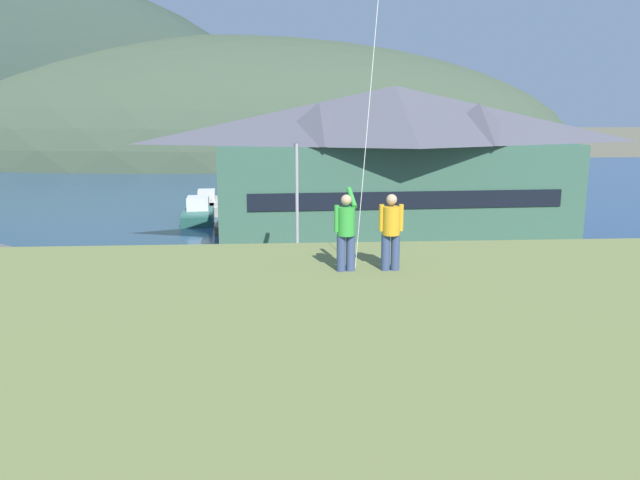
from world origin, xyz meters
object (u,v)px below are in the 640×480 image
(wharf_dock, at_px, (241,215))
(moored_boat_wharfside, at_px, (207,204))
(moored_boat_outer_mooring, at_px, (280,212))
(harbor_lodge, at_px, (394,164))
(parked_car_mid_row_center, at_px, (264,359))
(parked_car_lone_by_shed, at_px, (574,290))
(parked_car_front_row_red, at_px, (488,303))
(parked_car_front_row_end, at_px, (123,363))
(person_kite_flyer, at_px, (346,230))
(parking_light_pole, at_px, (297,211))
(parked_car_mid_row_far, at_px, (96,310))
(moored_boat_inner_slip, at_px, (199,212))
(parked_car_corner_spot, at_px, (274,297))
(parked_car_back_row_right, at_px, (456,342))
(person_companion, at_px, (391,230))

(wharf_dock, height_order, moored_boat_wharfside, moored_boat_wharfside)
(wharf_dock, height_order, moored_boat_outer_mooring, moored_boat_outer_mooring)
(harbor_lodge, xyz_separation_m, wharf_dock, (-11.45, 13.10, -5.63))
(moored_boat_wharfside, relative_size, parked_car_mid_row_center, 1.70)
(moored_boat_wharfside, bearing_deg, parked_car_lone_by_shed, -56.15)
(parked_car_front_row_red, bearing_deg, parked_car_front_row_end, -158.33)
(moored_boat_outer_mooring, height_order, parked_car_front_row_end, moored_boat_outer_mooring)
(person_kite_flyer, bearing_deg, parking_light_pole, 91.81)
(wharf_dock, distance_m, parking_light_pole, 25.07)
(person_kite_flyer, bearing_deg, parked_car_front_row_red, 58.78)
(moored_boat_outer_mooring, relative_size, parked_car_lone_by_shed, 1.74)
(parking_light_pole, bearing_deg, parked_car_mid_row_center, -98.01)
(parked_car_front_row_red, bearing_deg, harbor_lodge, 95.39)
(parked_car_mid_row_far, relative_size, parked_car_mid_row_center, 1.00)
(moored_boat_inner_slip, relative_size, parked_car_front_row_end, 1.96)
(parked_car_corner_spot, bearing_deg, moored_boat_inner_slip, 104.17)
(parked_car_front_row_red, distance_m, parked_car_mid_row_center, 11.69)
(moored_boat_wharfside, height_order, parked_car_front_row_red, moored_boat_wharfside)
(parked_car_lone_by_shed, xyz_separation_m, parked_car_mid_row_far, (-22.51, -1.55, 0.00))
(moored_boat_outer_mooring, xyz_separation_m, parking_light_pole, (0.89, -23.69, 3.91))
(harbor_lodge, distance_m, parked_car_back_row_right, 21.51)
(moored_boat_outer_mooring, height_order, parked_car_mid_row_far, moored_boat_outer_mooring)
(parking_light_pole, distance_m, person_companion, 18.36)
(parked_car_corner_spot, xyz_separation_m, parking_light_pole, (1.22, 3.30, 3.56))
(moored_boat_outer_mooring, height_order, moored_boat_inner_slip, same)
(moored_boat_wharfside, xyz_separation_m, moored_boat_inner_slip, (-0.22, -4.68, -0.00))
(person_kite_flyer, bearing_deg, moored_boat_inner_slip, 101.66)
(parked_car_front_row_end, height_order, parked_car_lone_by_shed, same)
(parked_car_mid_row_center, xyz_separation_m, parking_light_pole, (1.52, 10.81, 3.56))
(harbor_lodge, distance_m, parked_car_front_row_end, 26.34)
(parked_car_mid_row_far, relative_size, parked_car_corner_spot, 1.01)
(parked_car_front_row_red, bearing_deg, moored_boat_outer_mooring, 108.31)
(harbor_lodge, height_order, person_companion, harbor_lodge)
(harbor_lodge, bearing_deg, person_kite_flyer, -102.47)
(parked_car_mid_row_center, bearing_deg, parked_car_corner_spot, 87.73)
(parked_car_mid_row_center, bearing_deg, person_kite_flyer, -73.99)
(moored_boat_wharfside, relative_size, person_kite_flyer, 3.91)
(parking_light_pole, xyz_separation_m, person_companion, (1.59, -18.12, 2.50))
(parked_car_corner_spot, xyz_separation_m, person_companion, (2.81, -14.81, 6.06))
(moored_boat_outer_mooring, bearing_deg, parked_car_back_row_right, -78.79)
(parked_car_back_row_right, bearing_deg, parked_car_front_row_red, 59.22)
(parked_car_front_row_end, distance_m, parked_car_mid_row_far, 6.67)
(parked_car_corner_spot, relative_size, person_companion, 2.44)
(parked_car_lone_by_shed, distance_m, person_companion, 19.99)
(wharf_dock, relative_size, parked_car_front_row_end, 3.59)
(parked_car_lone_by_shed, bearing_deg, moored_boat_wharfside, 123.85)
(moored_boat_inner_slip, bearing_deg, parked_car_mid_row_center, -79.28)
(parked_car_mid_row_far, bearing_deg, parked_car_lone_by_shed, 3.93)
(parked_car_corner_spot, bearing_deg, parked_car_mid_row_far, -169.60)
(parking_light_pole, bearing_deg, moored_boat_outer_mooring, 92.15)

